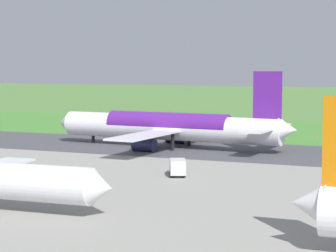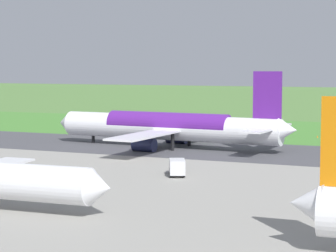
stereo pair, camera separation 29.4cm
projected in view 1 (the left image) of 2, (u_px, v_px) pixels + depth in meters
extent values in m
plane|color=#547F3D|center=(217.00, 150.00, 129.80)|extent=(800.00, 800.00, 0.00)
cube|color=#47474C|center=(217.00, 150.00, 129.79)|extent=(600.00, 28.91, 0.06)
cube|color=gray|center=(51.00, 213.00, 74.44)|extent=(440.00, 110.00, 0.05)
cube|color=#478534|center=(260.00, 134.00, 160.87)|extent=(600.00, 80.00, 0.04)
cylinder|color=white|center=(168.00, 127.00, 133.43)|extent=(48.23, 8.23, 5.20)
cone|color=white|center=(65.00, 123.00, 144.66)|extent=(3.31, 5.12, 4.94)
cone|color=white|center=(288.00, 130.00, 122.28)|extent=(3.77, 4.63, 4.42)
cube|color=#591E8C|center=(267.00, 95.00, 123.48)|extent=(5.62, 0.85, 9.00)
cube|color=white|center=(258.00, 130.00, 119.15)|extent=(4.56, 9.24, 0.36)
cube|color=white|center=(275.00, 126.00, 128.97)|extent=(4.56, 9.24, 0.36)
cube|color=white|center=(147.00, 135.00, 123.21)|extent=(7.38, 22.34, 0.35)
cube|color=white|center=(194.00, 125.00, 142.85)|extent=(7.38, 22.34, 0.35)
cylinder|color=#23284C|center=(144.00, 145.00, 127.66)|extent=(4.67, 3.08, 2.80)
cylinder|color=#23284C|center=(177.00, 137.00, 141.06)|extent=(4.67, 3.08, 2.80)
cylinder|color=black|center=(93.00, 135.00, 141.69)|extent=(0.70, 0.70, 3.42)
cylinder|color=black|center=(173.00, 142.00, 128.77)|extent=(0.70, 0.70, 3.42)
cylinder|color=black|center=(189.00, 138.00, 135.92)|extent=(0.70, 0.70, 3.42)
cylinder|color=#591E8C|center=(168.00, 125.00, 133.39)|extent=(26.68, 6.89, 5.23)
cone|color=white|center=(309.00, 204.00, 59.15)|extent=(3.23, 4.03, 3.95)
cone|color=white|center=(102.00, 188.00, 71.31)|extent=(2.67, 4.20, 4.09)
cube|color=black|center=(177.00, 167.00, 101.44)|extent=(2.91, 2.91, 1.30)
cube|color=silver|center=(178.00, 167.00, 98.61)|extent=(3.66, 4.41, 2.20)
cylinder|color=black|center=(171.00, 171.00, 101.47)|extent=(0.64, 0.94, 0.90)
cylinder|color=black|center=(183.00, 171.00, 101.53)|extent=(0.64, 0.94, 0.90)
cylinder|color=black|center=(171.00, 175.00, 98.08)|extent=(0.64, 0.94, 0.90)
cylinder|color=black|center=(185.00, 174.00, 98.15)|extent=(0.64, 0.94, 0.90)
cone|color=orange|center=(317.00, 136.00, 152.60)|extent=(0.40, 0.40, 0.55)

